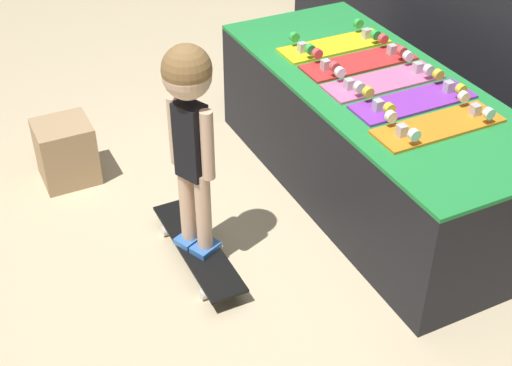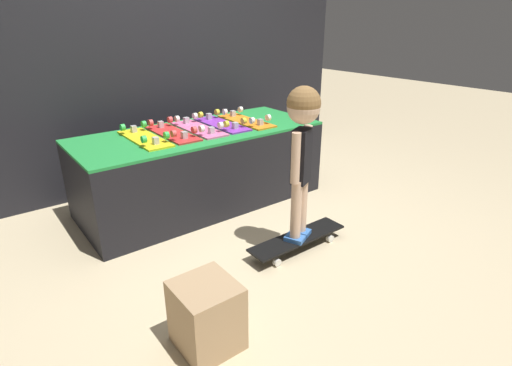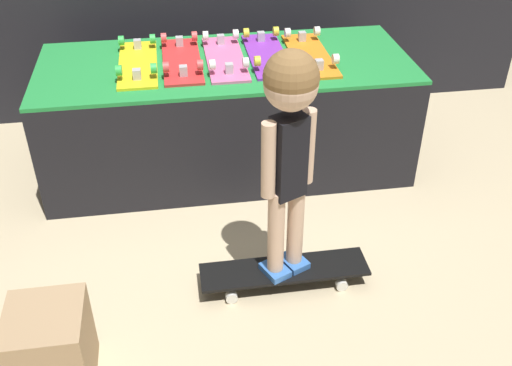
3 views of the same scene
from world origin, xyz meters
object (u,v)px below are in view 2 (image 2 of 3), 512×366
object	(u,v)px
skateboard_on_floor	(298,239)
storage_box	(207,315)
skateboard_pink_on_rack	(198,128)
skateboard_purple_on_rack	(222,123)
skateboard_red_on_rack	(172,132)
skateboard_yellow_on_rack	(144,137)
skateboard_orange_on_rack	(246,120)
child	(302,136)

from	to	relation	value
skateboard_on_floor	storage_box	xyz separation A→B (m)	(-0.95, -0.38, 0.10)
skateboard_pink_on_rack	skateboard_purple_on_rack	xyz separation A→B (m)	(0.23, 0.01, 0.00)
skateboard_red_on_rack	storage_box	size ratio (longest dim) A/B	1.77
skateboard_yellow_on_rack	storage_box	xyz separation A→B (m)	(-0.36, -1.46, -0.49)
skateboard_orange_on_rack	child	distance (m)	1.12
skateboard_pink_on_rack	storage_box	xyz separation A→B (m)	(-0.82, -1.46, -0.49)
skateboard_yellow_on_rack	storage_box	distance (m)	1.58
skateboard_pink_on_rack	skateboard_on_floor	xyz separation A→B (m)	(0.13, -1.08, -0.59)
skateboard_on_floor	skateboard_red_on_rack	bearing A→B (deg)	108.47
skateboard_orange_on_rack	child	bearing A→B (deg)	-107.52
skateboard_purple_on_rack	storage_box	xyz separation A→B (m)	(-1.05, -1.47, -0.49)
skateboard_pink_on_rack	storage_box	distance (m)	1.74
child	skateboard_orange_on_rack	bearing A→B (deg)	47.82
skateboard_red_on_rack	skateboard_on_floor	xyz separation A→B (m)	(0.36, -1.08, -0.59)
skateboard_yellow_on_rack	child	world-z (taller)	child
storage_box	skateboard_orange_on_rack	bearing A→B (deg)	48.17
skateboard_pink_on_rack	skateboard_red_on_rack	bearing A→B (deg)	178.49
skateboard_pink_on_rack	skateboard_purple_on_rack	world-z (taller)	same
skateboard_orange_on_rack	skateboard_yellow_on_rack	bearing A→B (deg)	178.62
skateboard_orange_on_rack	skateboard_on_floor	distance (m)	1.25
skateboard_red_on_rack	child	distance (m)	1.15
skateboard_on_floor	child	bearing A→B (deg)	-116.57
child	storage_box	xyz separation A→B (m)	(-0.95, -0.38, -0.64)
storage_box	skateboard_yellow_on_rack	bearing A→B (deg)	76.22
skateboard_on_floor	storage_box	bearing A→B (deg)	-158.21
skateboard_pink_on_rack	skateboard_orange_on_rack	world-z (taller)	same
skateboard_pink_on_rack	storage_box	world-z (taller)	skateboard_pink_on_rack
skateboard_on_floor	skateboard_orange_on_rack	bearing A→B (deg)	72.48
skateboard_on_floor	storage_box	size ratio (longest dim) A/B	2.17
skateboard_orange_on_rack	storage_box	xyz separation A→B (m)	(-1.28, -1.43, -0.49)
skateboard_orange_on_rack	skateboard_on_floor	bearing A→B (deg)	-107.52
skateboard_yellow_on_rack	skateboard_pink_on_rack	distance (m)	0.46
child	skateboard_yellow_on_rack	bearing A→B (deg)	94.21
skateboard_pink_on_rack	child	size ratio (longest dim) A/B	0.60
skateboard_purple_on_rack	child	xyz separation A→B (m)	(-0.10, -1.09, 0.15)
skateboard_orange_on_rack	storage_box	distance (m)	1.99
skateboard_pink_on_rack	storage_box	bearing A→B (deg)	-119.37
skateboard_yellow_on_rack	child	distance (m)	1.24
skateboard_yellow_on_rack	storage_box	size ratio (longest dim) A/B	1.77
skateboard_on_floor	storage_box	distance (m)	1.03
skateboard_yellow_on_rack	skateboard_on_floor	world-z (taller)	skateboard_yellow_on_rack
skateboard_purple_on_rack	storage_box	size ratio (longest dim) A/B	1.77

